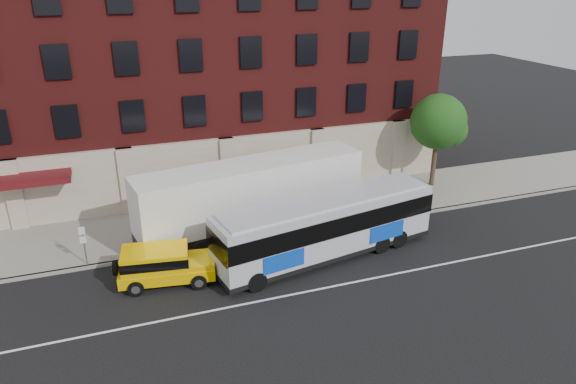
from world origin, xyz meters
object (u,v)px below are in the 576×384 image
object	(u,v)px
shipping_container	(252,200)
sign_pole	(83,241)
street_tree	(439,124)
city_bus	(326,225)
yellow_suv	(162,264)

from	to	relation	value
shipping_container	sign_pole	bearing A→B (deg)	-175.70
street_tree	city_bus	bearing A→B (deg)	-149.26
street_tree	yellow_suv	bearing A→B (deg)	-162.19
street_tree	shipping_container	size ratio (longest dim) A/B	0.48
street_tree	yellow_suv	world-z (taller)	street_tree
street_tree	city_bus	xyz separation A→B (m)	(-10.53, -6.26, -2.63)
street_tree	shipping_container	xyz separation A→B (m)	(-13.36, -2.68, -2.33)
street_tree	city_bus	size ratio (longest dim) A/B	0.52
street_tree	city_bus	world-z (taller)	street_tree
city_bus	shipping_container	xyz separation A→B (m)	(-2.83, 3.58, 0.30)
sign_pole	street_tree	distance (m)	22.49
yellow_suv	city_bus	bearing A→B (deg)	-1.87
sign_pole	street_tree	size ratio (longest dim) A/B	0.40
city_bus	shipping_container	size ratio (longest dim) A/B	0.94
city_bus	sign_pole	bearing A→B (deg)	165.74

